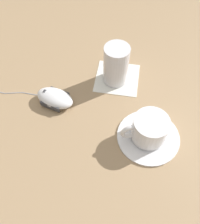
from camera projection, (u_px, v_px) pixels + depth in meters
The scene contains 6 objects.
ground_plane at pixel (105, 115), 0.63m from camera, with size 3.00×3.00×0.00m, color #9E7F5B.
saucer at pixel (149, 136), 0.59m from camera, with size 0.15×0.15×0.01m, color white.
coffee_cup at pixel (149, 129), 0.56m from camera, with size 0.09×0.09×0.06m.
computer_mouse at pixel (55, 98), 0.64m from camera, with size 0.07×0.11×0.03m.
napkin_under_glass at pixel (117, 78), 0.70m from camera, with size 0.12×0.12×0.00m, color silver.
drinking_glass at pixel (116, 65), 0.65m from camera, with size 0.07×0.07×0.11m, color silver.
Camera 1 is at (0.30, 0.18, 0.53)m, focal length 40.00 mm.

